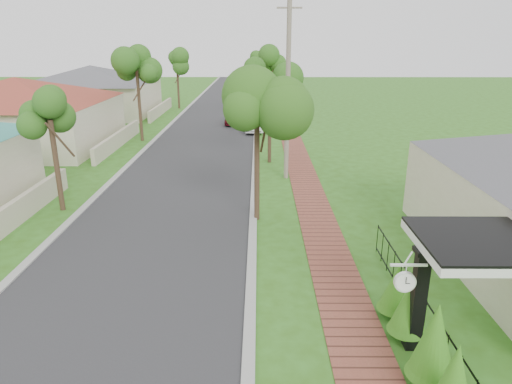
% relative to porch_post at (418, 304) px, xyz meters
% --- Properties ---
extents(ground, '(160.00, 160.00, 0.00)m').
position_rel_porch_post_xyz_m(ground, '(-4.55, 1.00, -1.12)').
color(ground, '#325F16').
rests_on(ground, ground).
extents(road, '(7.00, 120.00, 0.02)m').
position_rel_porch_post_xyz_m(road, '(-7.55, 21.00, -1.12)').
color(road, '#28282B').
rests_on(road, ground).
extents(kerb_right, '(0.30, 120.00, 0.10)m').
position_rel_porch_post_xyz_m(kerb_right, '(-3.90, 21.00, -1.12)').
color(kerb_right, '#9E9E99').
rests_on(kerb_right, ground).
extents(kerb_left, '(0.30, 120.00, 0.10)m').
position_rel_porch_post_xyz_m(kerb_left, '(-11.20, 21.00, -1.12)').
color(kerb_left, '#9E9E99').
rests_on(kerb_left, ground).
extents(sidewalk, '(1.50, 120.00, 0.03)m').
position_rel_porch_post_xyz_m(sidewalk, '(-1.30, 21.00, -1.12)').
color(sidewalk, brown).
rests_on(sidewalk, ground).
extents(porch_post, '(0.48, 0.48, 2.52)m').
position_rel_porch_post_xyz_m(porch_post, '(0.00, 0.00, 0.00)').
color(porch_post, black).
rests_on(porch_post, ground).
extents(picket_fence, '(0.03, 8.02, 1.00)m').
position_rel_porch_post_xyz_m(picket_fence, '(0.35, 1.00, -0.59)').
color(picket_fence, black).
rests_on(picket_fence, ground).
extents(street_trees, '(10.70, 37.65, 5.89)m').
position_rel_porch_post_xyz_m(street_trees, '(-7.42, 27.84, 3.42)').
color(street_trees, '#382619').
rests_on(street_trees, ground).
extents(hedge_row, '(0.90, 4.38, 2.03)m').
position_rel_porch_post_xyz_m(hedge_row, '(-0.10, -0.62, -0.26)').
color(hedge_row, '#255B12').
rests_on(hedge_row, ground).
extents(far_house_red, '(15.56, 15.56, 4.60)m').
position_rel_porch_post_xyz_m(far_house_red, '(-19.52, 21.00, 1.22)').
color(far_house_red, beige).
rests_on(far_house_red, ground).
extents(far_house_grey, '(15.56, 15.56, 4.60)m').
position_rel_porch_post_xyz_m(far_house_grey, '(-19.52, 35.00, 1.22)').
color(far_house_grey, beige).
rests_on(far_house_grey, ground).
extents(parked_car_red, '(2.11, 4.22, 1.38)m').
position_rel_porch_post_xyz_m(parked_car_red, '(-5.55, 29.88, -0.43)').
color(parked_car_red, maroon).
rests_on(parked_car_red, ground).
extents(parked_car_white, '(1.65, 3.93, 1.26)m').
position_rel_porch_post_xyz_m(parked_car_white, '(-4.15, 26.48, -0.49)').
color(parked_car_white, white).
rests_on(parked_car_white, ground).
extents(near_tree, '(2.27, 2.27, 5.84)m').
position_rel_porch_post_xyz_m(near_tree, '(-3.75, 8.00, 3.54)').
color(near_tree, '#382619').
rests_on(near_tree, ground).
extents(utility_pole, '(1.20, 0.24, 8.71)m').
position_rel_porch_post_xyz_m(utility_pole, '(-2.25, 13.80, 3.30)').
color(utility_pole, gray).
rests_on(utility_pole, ground).
extents(station_clock, '(0.80, 0.13, 0.67)m').
position_rel_porch_post_xyz_m(station_clock, '(-0.50, -0.40, 0.83)').
color(station_clock, white).
rests_on(station_clock, ground).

